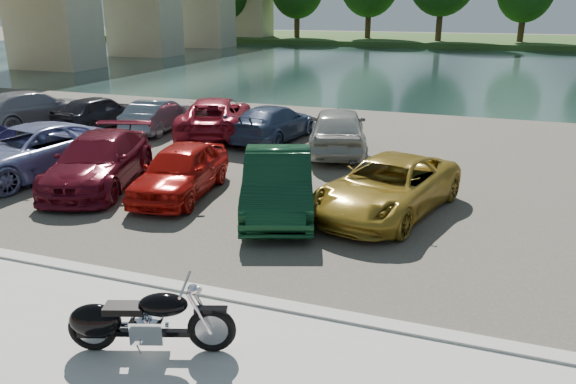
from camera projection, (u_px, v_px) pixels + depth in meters
name	position (u px, v px, depth m)	size (l,w,h in m)	color
ground	(174.00, 374.00, 7.48)	(200.00, 200.00, 0.00)	#595447
kerb	(237.00, 299.00, 9.24)	(60.00, 0.30, 0.14)	#B2AFA7
parking_lot	(360.00, 164.00, 17.28)	(60.00, 18.00, 0.04)	#464239
river	(445.00, 68.00, 43.15)	(120.00, 40.00, 0.00)	#172928
far_bank	(467.00, 40.00, 71.58)	(120.00, 24.00, 0.60)	#254418
motorcycle	(136.00, 321.00, 7.69)	(2.25, 1.05, 1.05)	black
car_2	(29.00, 152.00, 15.77)	(2.36, 5.12, 1.42)	#7F88B9
car_3	(99.00, 161.00, 14.93)	(1.91, 4.70, 1.37)	#5A0C1B
car_4	(180.00, 170.00, 14.20)	(1.55, 3.85, 1.31)	#AB100B
car_5	(278.00, 183.00, 13.01)	(1.52, 4.37, 1.44)	#0E351D
car_6	(388.00, 186.00, 12.98)	(2.13, 4.62, 1.28)	#A78526
car_7	(34.00, 109.00, 22.32)	(1.97, 4.85, 1.41)	gray
car_8	(99.00, 112.00, 21.98)	(1.54, 3.83, 1.30)	black
car_9	(157.00, 115.00, 21.43)	(1.30, 3.72, 1.22)	slate
car_10	(215.00, 117.00, 20.71)	(2.35, 5.11, 1.42)	maroon
car_11	(274.00, 123.00, 19.99)	(1.76, 4.34, 1.26)	#344465
car_12	(338.00, 129.00, 18.31)	(1.81, 4.51, 1.54)	#A1A29E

